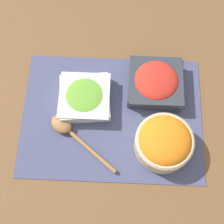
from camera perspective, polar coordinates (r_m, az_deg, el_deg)
name	(u,v)px	position (r m, az deg, el deg)	size (l,w,h in m)	color
ground_plane	(112,116)	(0.94, 0.00, -0.74)	(3.00, 3.00, 0.00)	brown
placemat	(112,116)	(0.94, 0.00, -0.70)	(0.54, 0.40, 0.00)	#474C70
tomato_bowl	(156,82)	(0.96, 8.01, 5.40)	(0.17, 0.17, 0.06)	#333842
lettuce_bowl	(85,97)	(0.94, -5.01, 2.71)	(0.16, 0.16, 0.05)	white
carrot_bowl	(164,142)	(0.88, 9.52, -5.43)	(0.16, 0.16, 0.09)	beige
wooden_spoon	(68,129)	(0.92, -8.11, -3.18)	(0.21, 0.18, 0.03)	#9E7042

